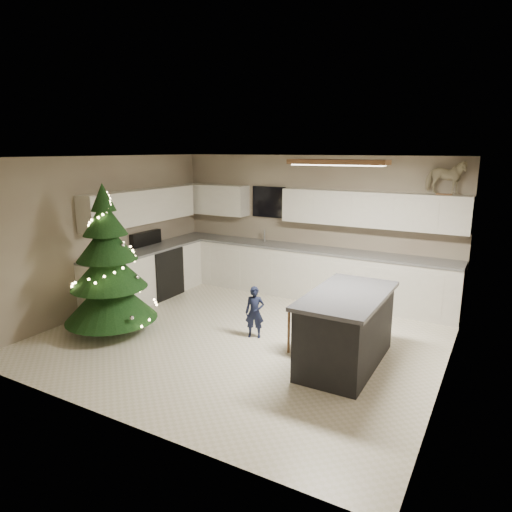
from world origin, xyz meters
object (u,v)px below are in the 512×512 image
object	(u,v)px
island	(346,329)
rocking_horse	(446,177)
christmas_tree	(109,273)
toddler	(255,312)
bar_stool	(301,318)

from	to	relation	value
island	rocking_horse	world-z (taller)	rocking_horse
christmas_tree	rocking_horse	bearing A→B (deg)	37.12
toddler	rocking_horse	bearing A→B (deg)	25.38
toddler	rocking_horse	world-z (taller)	rocking_horse
christmas_tree	rocking_horse	xyz separation A→B (m)	(4.15, 3.14, 1.36)
christmas_tree	island	bearing A→B (deg)	11.25
rocking_horse	christmas_tree	bearing A→B (deg)	127.34
rocking_horse	toddler	bearing A→B (deg)	136.76
bar_stool	christmas_tree	distance (m)	2.91
christmas_tree	toddler	distance (m)	2.24
bar_stool	toddler	bearing A→B (deg)	170.97
christmas_tree	toddler	bearing A→B (deg)	23.49
bar_stool	christmas_tree	xyz separation A→B (m)	(-2.78, -0.74, 0.43)
toddler	bar_stool	bearing A→B (deg)	-30.20
island	christmas_tree	distance (m)	3.53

